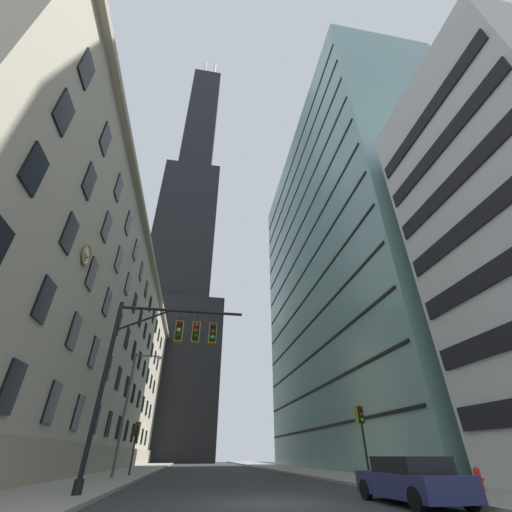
{
  "coord_description": "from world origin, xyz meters",
  "views": [
    {
      "loc": [
        -2.78,
        -13.74,
        1.42
      ],
      "look_at": [
        3.14,
        20.76,
        23.25
      ],
      "focal_mm": 22.46,
      "sensor_mm": 36.0,
      "label": 1
    }
  ],
  "objects_px": {
    "traffic_signal_mast": "(169,347)",
    "traffic_light_near_right": "(360,419)",
    "street_lamppost": "(131,399)",
    "fire_hydrant": "(479,478)",
    "parked_car": "(410,480)",
    "traffic_light_far_left": "(137,432)"
  },
  "relations": [
    {
      "from": "traffic_signal_mast",
      "to": "traffic_light_near_right",
      "type": "relative_size",
      "value": 2.02
    },
    {
      "from": "street_lamppost",
      "to": "traffic_light_near_right",
      "type": "bearing_deg",
      "value": -25.08
    },
    {
      "from": "traffic_light_near_right",
      "to": "street_lamppost",
      "type": "relative_size",
      "value": 0.47
    },
    {
      "from": "fire_hydrant",
      "to": "parked_car",
      "type": "height_order",
      "value": "parked_car"
    },
    {
      "from": "traffic_signal_mast",
      "to": "parked_car",
      "type": "bearing_deg",
      "value": -21.86
    },
    {
      "from": "street_lamppost",
      "to": "traffic_signal_mast",
      "type": "bearing_deg",
      "value": -73.74
    },
    {
      "from": "traffic_light_near_right",
      "to": "parked_car",
      "type": "distance_m",
      "value": 8.75
    },
    {
      "from": "street_lamppost",
      "to": "traffic_light_far_left",
      "type": "bearing_deg",
      "value": 83.58
    },
    {
      "from": "traffic_light_near_right",
      "to": "traffic_light_far_left",
      "type": "distance_m",
      "value": 17.44
    },
    {
      "from": "street_lamppost",
      "to": "parked_car",
      "type": "xyz_separation_m",
      "value": [
        12.26,
        -14.88,
        -4.29
      ]
    },
    {
      "from": "street_lamppost",
      "to": "fire_hydrant",
      "type": "xyz_separation_m",
      "value": [
        16.59,
        -12.86,
        -4.37
      ]
    },
    {
      "from": "traffic_light_near_right",
      "to": "fire_hydrant",
      "type": "relative_size",
      "value": 4.55
    },
    {
      "from": "traffic_signal_mast",
      "to": "fire_hydrant",
      "type": "distance_m",
      "value": 14.38
    },
    {
      "from": "street_lamppost",
      "to": "fire_hydrant",
      "type": "relative_size",
      "value": 9.65
    },
    {
      "from": "street_lamppost",
      "to": "parked_car",
      "type": "height_order",
      "value": "street_lamppost"
    },
    {
      "from": "traffic_light_near_right",
      "to": "traffic_signal_mast",
      "type": "bearing_deg",
      "value": -158.88
    },
    {
      "from": "traffic_light_near_right",
      "to": "fire_hydrant",
      "type": "height_order",
      "value": "traffic_light_near_right"
    },
    {
      "from": "traffic_light_near_right",
      "to": "traffic_light_far_left",
      "type": "height_order",
      "value": "traffic_light_near_right"
    },
    {
      "from": "traffic_signal_mast",
      "to": "fire_hydrant",
      "type": "height_order",
      "value": "traffic_signal_mast"
    },
    {
      "from": "traffic_light_far_left",
      "to": "traffic_light_near_right",
      "type": "bearing_deg",
      "value": -34.62
    },
    {
      "from": "traffic_signal_mast",
      "to": "parked_car",
      "type": "height_order",
      "value": "traffic_signal_mast"
    },
    {
      "from": "traffic_light_far_left",
      "to": "parked_car",
      "type": "bearing_deg",
      "value": -56.36
    }
  ]
}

